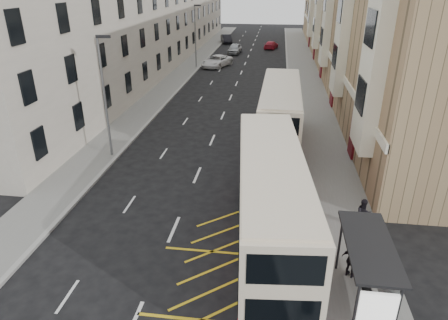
# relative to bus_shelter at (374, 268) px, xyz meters

# --- Properties ---
(ground) EXTENTS (200.00, 200.00, 0.00)m
(ground) POSITION_rel_bus_shelter_xyz_m (-8.34, 0.39, -2.14)
(ground) COLOR black
(ground) RESTS_ON ground
(pavement_right) EXTENTS (4.00, 120.00, 0.15)m
(pavement_right) POSITION_rel_bus_shelter_xyz_m (-0.34, 30.39, -2.06)
(pavement_right) COLOR slate
(pavement_right) RESTS_ON ground
(pavement_left) EXTENTS (3.00, 120.00, 0.15)m
(pavement_left) POSITION_rel_bus_shelter_xyz_m (-15.84, 30.39, -2.06)
(pavement_left) COLOR slate
(pavement_left) RESTS_ON ground
(kerb_right) EXTENTS (0.25, 120.00, 0.15)m
(kerb_right) POSITION_rel_bus_shelter_xyz_m (-2.34, 30.39, -2.06)
(kerb_right) COLOR gray
(kerb_right) RESTS_ON ground
(kerb_left) EXTENTS (0.25, 120.00, 0.15)m
(kerb_left) POSITION_rel_bus_shelter_xyz_m (-14.34, 30.39, -2.06)
(kerb_left) COLOR gray
(kerb_left) RESTS_ON ground
(road_markings) EXTENTS (10.00, 110.00, 0.01)m
(road_markings) POSITION_rel_bus_shelter_xyz_m (-8.34, 45.39, -2.13)
(road_markings) COLOR silver
(road_markings) RESTS_ON ground
(terrace_right) EXTENTS (10.75, 79.00, 15.25)m
(terrace_right) POSITION_rel_bus_shelter_xyz_m (6.54, 45.77, 5.38)
(terrace_right) COLOR tan
(terrace_right) RESTS_ON ground
(terrace_left) EXTENTS (9.18, 79.00, 13.25)m
(terrace_left) POSITION_rel_bus_shelter_xyz_m (-21.77, 45.89, 4.38)
(terrace_left) COLOR beige
(terrace_left) RESTS_ON ground
(bus_shelter) EXTENTS (1.65, 4.25, 2.70)m
(bus_shelter) POSITION_rel_bus_shelter_xyz_m (0.00, 0.00, 0.00)
(bus_shelter) COLOR black
(bus_shelter) RESTS_ON pavement_right
(guard_railing) EXTENTS (0.06, 6.56, 1.01)m
(guard_railing) POSITION_rel_bus_shelter_xyz_m (-2.09, 6.14, -1.28)
(guard_railing) COLOR red
(guard_railing) RESTS_ON pavement_right
(street_lamp_near) EXTENTS (0.93, 0.18, 8.00)m
(street_lamp_near) POSITION_rel_bus_shelter_xyz_m (-14.69, 12.39, 2.50)
(street_lamp_near) COLOR slate
(street_lamp_near) RESTS_ON pavement_left
(street_lamp_far) EXTENTS (0.93, 0.18, 8.00)m
(street_lamp_far) POSITION_rel_bus_shelter_xyz_m (-14.69, 42.39, 2.50)
(street_lamp_far) COLOR slate
(street_lamp_far) RESTS_ON pavement_left
(double_decker_front) EXTENTS (3.73, 11.90, 4.67)m
(double_decker_front) POSITION_rel_bus_shelter_xyz_m (-3.68, 3.33, 0.24)
(double_decker_front) COLOR beige
(double_decker_front) RESTS_ON ground
(double_decker_rear) EXTENTS (2.81, 11.61, 4.61)m
(double_decker_rear) POSITION_rel_bus_shelter_xyz_m (-3.34, 15.54, 0.21)
(double_decker_rear) COLOR beige
(double_decker_rear) RESTS_ON ground
(pedestrian_mid) EXTENTS (0.88, 0.75, 1.61)m
(pedestrian_mid) POSITION_rel_bus_shelter_xyz_m (0.78, 5.44, -1.18)
(pedestrian_mid) COLOR black
(pedestrian_mid) RESTS_ON pavement_right
(pedestrian_far) EXTENTS (0.95, 0.88, 1.56)m
(pedestrian_far) POSITION_rel_bus_shelter_xyz_m (-0.28, 1.87, -1.21)
(pedestrian_far) COLOR black
(pedestrian_far) RESTS_ON pavement_right
(white_van) EXTENTS (4.30, 6.12, 1.55)m
(white_van) POSITION_rel_bus_shelter_xyz_m (-12.05, 43.59, -1.36)
(white_van) COLOR white
(white_van) RESTS_ON ground
(car_silver) EXTENTS (2.26, 4.82, 1.60)m
(car_silver) POSITION_rel_bus_shelter_xyz_m (-10.75, 54.36, -1.34)
(car_silver) COLOR #9DA0A4
(car_silver) RESTS_ON ground
(car_dark) EXTENTS (2.82, 4.93, 1.54)m
(car_dark) POSITION_rel_bus_shelter_xyz_m (-13.54, 65.63, -1.37)
(car_dark) COLOR black
(car_dark) RESTS_ON ground
(car_red) EXTENTS (2.64, 4.68, 1.28)m
(car_red) POSITION_rel_bus_shelter_xyz_m (-5.00, 60.10, -1.50)
(car_red) COLOR #AC1A2D
(car_red) RESTS_ON ground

